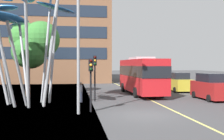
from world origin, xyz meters
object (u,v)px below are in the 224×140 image
(car_parked_mid, at_px, (211,87))
(pedestrian, at_px, (81,92))
(red_bus, at_px, (141,74))
(leaf_sculpture, at_px, (25,8))
(traffic_light_kerb_far, at_px, (95,68))
(car_far_side, at_px, (149,77))
(car_parked_far, at_px, (179,83))
(street_lamp, at_px, (83,26))
(traffic_light_kerb_near, at_px, (91,73))
(car_side_street, at_px, (165,80))

(car_parked_mid, distance_m, pedestrian, 11.00)
(red_bus, height_order, leaf_sculpture, leaf_sculpture)
(traffic_light_kerb_far, height_order, car_far_side, traffic_light_kerb_far)
(traffic_light_kerb_far, distance_m, pedestrian, 2.22)
(car_parked_mid, xyz_separation_m, car_far_side, (0.04, 19.43, -0.02))
(leaf_sculpture, bearing_deg, pedestrian, 15.94)
(car_parked_far, distance_m, street_lamp, 17.21)
(car_far_side, bearing_deg, leaf_sculpture, -126.26)
(car_parked_mid, distance_m, car_far_side, 19.43)
(traffic_light_kerb_far, bearing_deg, car_far_side, 62.72)
(traffic_light_kerb_far, bearing_deg, pedestrian, -167.78)
(red_bus, relative_size, traffic_light_kerb_near, 2.96)
(street_lamp, bearing_deg, car_far_side, 65.90)
(red_bus, relative_size, pedestrian, 6.16)
(traffic_light_kerb_far, xyz_separation_m, pedestrian, (-1.15, -0.25, -1.88))
(leaf_sculpture, xyz_separation_m, car_far_side, (15.09, 20.58, -6.09))
(traffic_light_kerb_near, relative_size, street_lamp, 0.39)
(car_side_street, xyz_separation_m, car_far_side, (-0.32, 6.62, 0.07))
(red_bus, xyz_separation_m, car_parked_far, (4.89, 2.48, -1.05))
(traffic_light_kerb_far, bearing_deg, car_side_street, 50.87)
(car_parked_far, xyz_separation_m, car_far_side, (0.03, 12.13, 0.05))
(traffic_light_kerb_near, distance_m, car_parked_mid, 11.54)
(red_bus, distance_m, traffic_light_kerb_far, 6.77)
(traffic_light_kerb_near, height_order, pedestrian, traffic_light_kerb_near)
(car_parked_far, xyz_separation_m, car_side_street, (0.35, 5.51, -0.02))
(traffic_light_kerb_far, height_order, car_side_street, traffic_light_kerb_far)
(car_parked_mid, bearing_deg, leaf_sculpture, -175.65)
(red_bus, distance_m, car_side_street, 9.62)
(leaf_sculpture, height_order, pedestrian, leaf_sculpture)
(leaf_sculpture, distance_m, street_lamp, 6.03)
(car_far_side, relative_size, street_lamp, 0.51)
(car_parked_mid, bearing_deg, pedestrian, 179.93)
(leaf_sculpture, relative_size, traffic_light_kerb_near, 2.97)
(pedestrian, bearing_deg, leaf_sculpture, -164.06)
(car_side_street, bearing_deg, car_far_side, 92.81)
(traffic_light_kerb_far, xyz_separation_m, car_parked_far, (9.86, 7.04, -1.70))
(street_lamp, bearing_deg, leaf_sculpture, 135.08)
(car_parked_mid, bearing_deg, red_bus, 135.38)
(traffic_light_kerb_near, xyz_separation_m, car_parked_far, (10.48, 11.96, -1.46))
(car_parked_far, bearing_deg, leaf_sculpture, -150.73)
(leaf_sculpture, height_order, traffic_light_kerb_far, leaf_sculpture)
(red_bus, relative_size, car_far_side, 2.29)
(red_bus, bearing_deg, traffic_light_kerb_near, -120.52)
(red_bus, height_order, car_side_street, red_bus)
(traffic_light_kerb_near, height_order, street_lamp, street_lamp)
(street_lamp, distance_m, pedestrian, 6.90)
(car_side_street, height_order, pedestrian, car_side_street)
(leaf_sculpture, bearing_deg, car_parked_mid, 4.35)
(car_far_side, bearing_deg, street_lamp, -114.10)
(traffic_light_kerb_far, bearing_deg, red_bus, 42.54)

